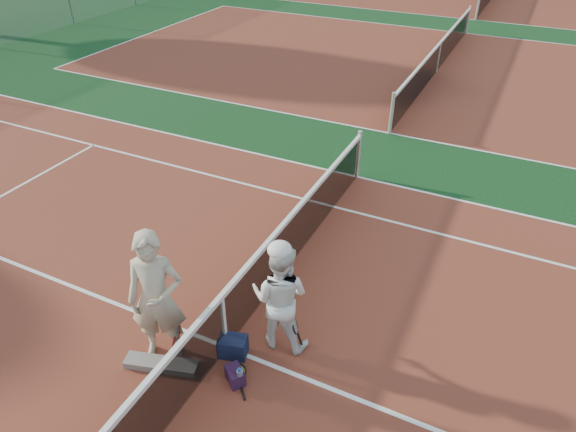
{
  "coord_description": "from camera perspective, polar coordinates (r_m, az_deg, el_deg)",
  "views": [
    {
      "loc": [
        2.99,
        -4.12,
        5.66
      ],
      "look_at": [
        0.0,
        2.01,
        1.05
      ],
      "focal_mm": 32.0,
      "sensor_mm": 36.0,
      "label": 1
    }
  ],
  "objects": [
    {
      "name": "net_far_a",
      "position": [
        18.6,
        16.4,
        16.65
      ],
      "size": [
        0.1,
        10.98,
        1.02
      ],
      "primitive_type": null,
      "color": "black",
      "rests_on": "ground"
    },
    {
      "name": "player_a",
      "position": [
        6.99,
        -14.4,
        -8.87
      ],
      "size": [
        0.88,
        0.76,
        2.04
      ],
      "primitive_type": "imported",
      "rotation": [
        0.0,
        0.0,
        0.45
      ],
      "color": "#BDB093",
      "rests_on": "ground"
    },
    {
      "name": "ground",
      "position": [
        7.61,
        -6.86,
        -14.31
      ],
      "size": [
        130.0,
        130.0,
        0.0
      ],
      "primitive_type": "plane",
      "color": "#0E3515",
      "rests_on": "ground"
    },
    {
      "name": "court_far_a",
      "position": [
        18.75,
        16.15,
        15.18
      ],
      "size": [
        23.77,
        10.97,
        0.01
      ],
      "primitive_type": "cube",
      "color": "maroon",
      "rests_on": "ground"
    },
    {
      "name": "sports_bag_navy",
      "position": [
        7.41,
        -6.14,
        -14.21
      ],
      "size": [
        0.45,
        0.36,
        0.31
      ],
      "primitive_type": "cube",
      "rotation": [
        0.0,
        0.0,
        0.28
      ],
      "color": "#101832",
      "rests_on": "ground"
    },
    {
      "name": "player_b",
      "position": [
        7.04,
        -0.87,
        -9.0
      ],
      "size": [
        0.91,
        0.75,
        1.7
      ],
      "primitive_type": "imported",
      "rotation": [
        0.0,
        0.0,
        3.27
      ],
      "color": "white",
      "rests_on": "ground"
    },
    {
      "name": "court_main",
      "position": [
        7.61,
        -6.86,
        -14.3
      ],
      "size": [
        23.77,
        10.97,
        0.01
      ],
      "primitive_type": "cube",
      "color": "maroon",
      "rests_on": "ground"
    },
    {
      "name": "net_main",
      "position": [
        7.24,
        -7.14,
        -11.63
      ],
      "size": [
        0.1,
        10.98,
        1.02
      ],
      "primitive_type": null,
      "color": "black",
      "rests_on": "ground"
    },
    {
      "name": "net_cover_canvas",
      "position": [
        7.5,
        -13.89,
        -15.71
      ],
      "size": [
        1.04,
        0.51,
        0.11
      ],
      "primitive_type": "cube",
      "rotation": [
        0.0,
        0.0,
        0.29
      ],
      "color": "slate",
      "rests_on": "ground"
    },
    {
      "name": "racket_red",
      "position": [
        7.44,
        -12.15,
        -13.11
      ],
      "size": [
        0.34,
        0.32,
        0.58
      ],
      "primitive_type": null,
      "rotation": [
        0.0,
        0.0,
        0.96
      ],
      "color": "maroon",
      "rests_on": "ground"
    },
    {
      "name": "racket_black_held",
      "position": [
        7.34,
        0.74,
        -12.94
      ],
      "size": [
        0.27,
        0.32,
        0.59
      ],
      "primitive_type": null,
      "rotation": [
        0.0,
        0.0,
        3.54
      ],
      "color": "black",
      "rests_on": "ground"
    },
    {
      "name": "water_bottle",
      "position": [
        7.05,
        -5.34,
        -17.51
      ],
      "size": [
        0.09,
        0.09,
        0.3
      ],
      "primitive_type": "cylinder",
      "color": "#C5DDFA",
      "rests_on": "ground"
    },
    {
      "name": "racket_spare",
      "position": [
        7.3,
        -5.62,
        -16.81
      ],
      "size": [
        0.6,
        0.63,
        0.03
      ],
      "primitive_type": null,
      "rotation": [
        0.0,
        0.0,
        2.3
      ],
      "color": "black",
      "rests_on": "ground"
    },
    {
      "name": "sports_bag_purple",
      "position": [
        7.13,
        -5.89,
        -17.23
      ],
      "size": [
        0.34,
        0.32,
        0.23
      ],
      "primitive_type": "cube",
      "rotation": [
        0.0,
        0.0,
        -0.64
      ],
      "color": "#28102C",
      "rests_on": "ground"
    }
  ]
}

